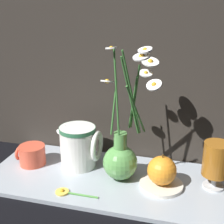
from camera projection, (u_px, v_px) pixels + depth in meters
ground_plane at (109, 181)px, 0.90m from camera, size 6.00×6.00×0.00m
shelf at (109, 179)px, 0.90m from camera, size 0.70×0.30×0.01m
vase_with_flowers at (121, 155)px, 0.87m from camera, size 0.17×0.13×0.38m
yellow_mug at (32, 155)px, 0.96m from camera, size 0.09×0.08×0.06m
ceramic_pitcher at (79, 145)px, 0.94m from camera, size 0.13×0.11×0.14m
tea_glass at (216, 161)px, 0.82m from camera, size 0.07×0.07×0.13m
saucer_plate at (161, 185)px, 0.85m from camera, size 0.12×0.12×0.01m
orange_fruit at (162, 170)px, 0.84m from camera, size 0.08×0.08×0.09m
loose_daisy at (67, 192)px, 0.82m from camera, size 0.12×0.04×0.01m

